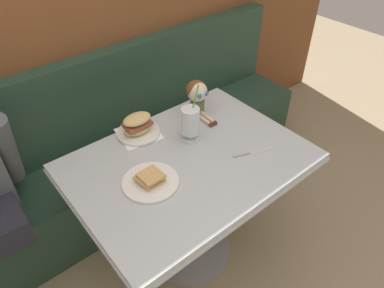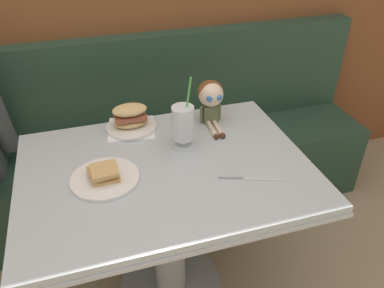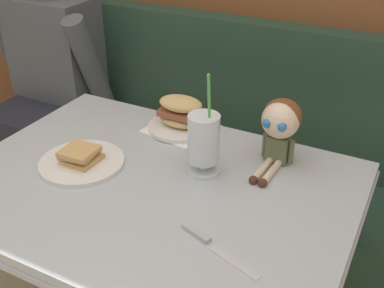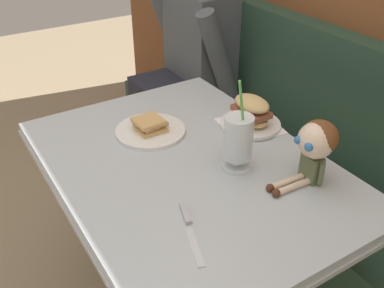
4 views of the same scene
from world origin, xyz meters
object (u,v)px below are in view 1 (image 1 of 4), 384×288
object	(u,v)px
sandwich_plate	(138,127)
butter_knife	(248,153)
milkshake_glass	(190,123)
seated_doll	(197,93)
toast_plate	(150,181)

from	to	relation	value
sandwich_plate	butter_knife	size ratio (longest dim) A/B	1.01
milkshake_glass	seated_doll	size ratio (longest dim) A/B	1.43
toast_plate	butter_knife	bearing A→B (deg)	-15.58
sandwich_plate	seated_doll	bearing A→B (deg)	-7.95
toast_plate	sandwich_plate	size ratio (longest dim) A/B	1.08
butter_knife	milkshake_glass	bearing A→B (deg)	117.69
sandwich_plate	butter_knife	bearing A→B (deg)	-55.30
butter_knife	toast_plate	bearing A→B (deg)	164.42
toast_plate	sandwich_plate	xyz separation A→B (m)	(0.15, 0.33, 0.03)
milkshake_glass	seated_doll	bearing A→B (deg)	41.49
toast_plate	sandwich_plate	distance (m)	0.37
toast_plate	seated_doll	size ratio (longest dim) A/B	1.13
seated_doll	toast_plate	bearing A→B (deg)	-150.72
butter_knife	sandwich_plate	bearing A→B (deg)	124.70
sandwich_plate	seated_doll	xyz separation A→B (m)	(0.35, -0.05, 0.08)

